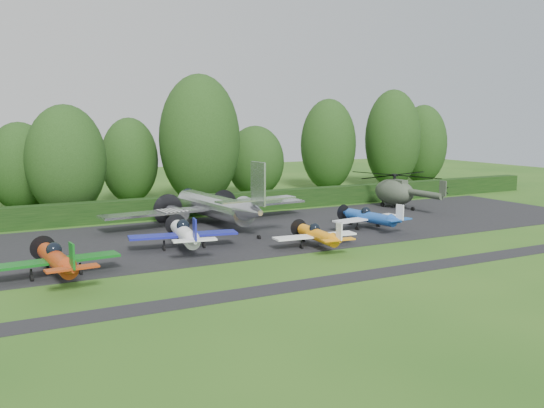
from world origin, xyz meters
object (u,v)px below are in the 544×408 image
transport_plane (215,206)px  helicopter (395,190)px  light_plane_red (57,259)px  sign_board (398,189)px  light_plane_orange (318,235)px  light_plane_white (185,234)px  light_plane_blue (370,217)px

transport_plane → helicopter: 21.59m
light_plane_red → helicopter: size_ratio=0.62×
sign_board → light_plane_orange: bearing=-135.4°
light_plane_white → light_plane_blue: size_ratio=1.16×
transport_plane → light_plane_white: bearing=-120.0°
transport_plane → sign_board: 26.48m
sign_board → helicopter: bearing=-127.5°
light_plane_white → light_plane_red: bearing=-167.2°
light_plane_blue → helicopter: helicopter is taller
light_plane_blue → helicopter: 13.86m
light_plane_orange → sign_board: light_plane_orange is taller
transport_plane → light_plane_red: 19.91m
light_plane_red → helicopter: 39.54m
light_plane_orange → sign_board: 29.13m
helicopter → light_plane_blue: bearing=-136.8°
light_plane_orange → sign_board: size_ratio=2.00×
light_plane_white → helicopter: (27.52, 9.68, 0.68)m
light_plane_white → light_plane_orange: (9.04, -3.98, -0.23)m
transport_plane → light_plane_blue: transport_plane is taller
light_plane_orange → transport_plane: bearing=99.2°
light_plane_orange → light_plane_blue: (8.20, 4.39, 0.06)m
transport_plane → light_plane_red: (-15.54, -12.43, -0.56)m
light_plane_red → helicopter: (37.10, 13.65, 0.72)m
helicopter → sign_board: size_ratio=3.85×
light_plane_white → light_plane_orange: 9.88m
light_plane_white → light_plane_blue: (17.24, 0.41, -0.18)m
light_plane_orange → light_plane_blue: light_plane_blue is taller
light_plane_orange → light_plane_red: bearing=175.2°
transport_plane → light_plane_red: bearing=-136.1°
light_plane_orange → light_plane_blue: bearing=23.4°
transport_plane → helicopter: size_ratio=1.52×
light_plane_blue → sign_board: (14.57, 13.78, 0.21)m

